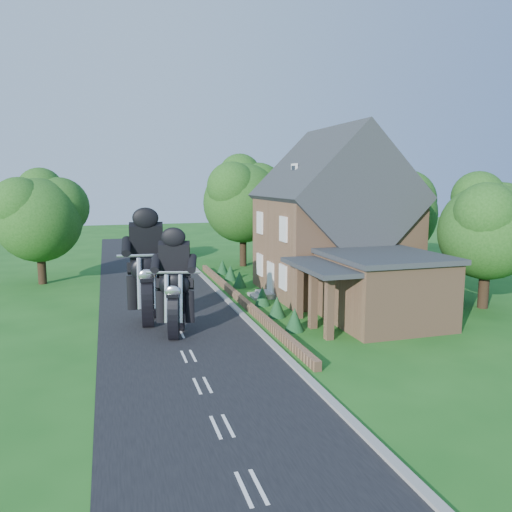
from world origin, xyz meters
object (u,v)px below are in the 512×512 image
object	(u,v)px
motorcycle_follow	(149,306)
motorcycle_lead	(176,320)
garden_wall	(241,299)
annex	(380,287)
house	(333,223)

from	to	relation	value
motorcycle_follow	motorcycle_lead	bearing A→B (deg)	120.14
garden_wall	motorcycle_lead	size ratio (longest dim) A/B	13.86
motorcycle_lead	motorcycle_follow	distance (m)	2.62
garden_wall	annex	xyz separation A→B (m)	(5.57, -5.80, 1.57)
motorcycle_lead	garden_wall	bearing A→B (deg)	-114.15
garden_wall	motorcycle_lead	distance (m)	6.80
annex	motorcycle_lead	bearing A→B (deg)	176.37
garden_wall	house	bearing A→B (deg)	9.17
garden_wall	motorcycle_follow	distance (m)	6.10
garden_wall	annex	distance (m)	8.19
annex	motorcycle_follow	bearing A→B (deg)	164.49
house	annex	bearing A→B (deg)	-95.24
motorcycle_lead	motorcycle_follow	world-z (taller)	motorcycle_follow
annex	motorcycle_lead	xyz separation A→B (m)	(-9.96, 0.63, -1.03)
garden_wall	motorcycle_lead	xyz separation A→B (m)	(-4.39, -5.17, 0.54)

